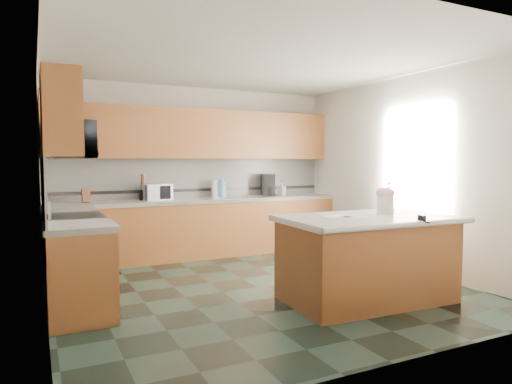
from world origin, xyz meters
TOP-DOWN VIEW (x-y plane):
  - floor at (0.00, 0.00)m, footprint 4.60×4.60m
  - ceiling at (0.00, 0.00)m, footprint 4.60×4.60m
  - wall_back at (0.00, 2.32)m, footprint 4.60×0.04m
  - wall_front at (0.00, -2.32)m, footprint 4.60×0.04m
  - wall_left at (-2.32, 0.00)m, footprint 0.04×4.60m
  - wall_right at (2.32, 0.00)m, footprint 0.04×4.60m
  - back_base_cab at (0.00, 2.00)m, footprint 4.60×0.60m
  - back_countertop at (0.00, 2.00)m, footprint 4.60×0.64m
  - back_upper_cab at (0.00, 2.13)m, footprint 4.60×0.33m
  - back_backsplash at (0.00, 2.29)m, footprint 4.60×0.02m
  - back_accent_band at (0.00, 2.28)m, footprint 4.60×0.01m
  - left_base_cab_rear at (-2.00, 1.29)m, footprint 0.60×0.82m
  - left_counter_rear at (-2.00, 1.29)m, footprint 0.64×0.82m
  - left_base_cab_front at (-2.00, -0.24)m, footprint 0.60×0.72m
  - left_counter_front at (-2.00, -0.24)m, footprint 0.64×0.72m
  - left_backsplash at (-2.29, 0.55)m, footprint 0.02×2.30m
  - left_accent_band at (-2.28, 0.55)m, footprint 0.01×2.30m
  - left_upper_cab_rear at (-2.13, 1.42)m, footprint 0.33×1.09m
  - left_upper_cab_front at (-2.13, -0.24)m, footprint 0.33×0.72m
  - range_body at (-2.00, 0.50)m, footprint 0.60×0.76m
  - range_oven_door at (-1.71, 0.50)m, footprint 0.02×0.68m
  - range_cooktop at (-2.00, 0.50)m, footprint 0.62×0.78m
  - range_handle at (-1.68, 0.50)m, footprint 0.02×0.66m
  - range_backguard at (-2.26, 0.50)m, footprint 0.06×0.76m
  - microwave at (-2.00, 0.50)m, footprint 0.50×0.73m
  - island_base at (0.84, -0.97)m, footprint 1.77×1.06m
  - island_top at (0.84, -0.97)m, footprint 1.88×1.17m
  - island_bullnose at (0.84, -1.52)m, footprint 1.84×0.13m
  - treat_jar at (1.18, -0.86)m, footprint 0.24×0.24m
  - treat_jar_lid at (1.18, -0.86)m, footprint 0.21×0.21m
  - treat_jar_knob at (1.18, -0.86)m, footprint 0.07×0.02m
  - treat_jar_knob_end_l at (1.15, -0.86)m, footprint 0.04×0.04m
  - treat_jar_knob_end_r at (1.21, -0.86)m, footprint 0.04×0.04m
  - soap_bottle_island at (1.28, -0.81)m, footprint 0.18×0.18m
  - paper_sheet_a at (0.52, -0.88)m, footprint 0.28×0.22m
  - paper_sheet_b at (0.68, -0.99)m, footprint 0.32×0.28m
  - clamp_body at (1.09, -1.50)m, footprint 0.05×0.11m
  - clamp_handle at (1.09, -1.56)m, footprint 0.02×0.07m
  - knife_block at (-1.72, 2.05)m, footprint 0.12×0.15m
  - utensil_crock at (-0.90, 2.08)m, footprint 0.13×0.13m
  - utensil_bundle at (-0.90, 2.08)m, footprint 0.07×0.07m
  - toaster_oven at (-0.71, 2.05)m, footprint 0.47×0.37m
  - toaster_oven_door at (-0.71, 1.91)m, footprint 0.38×0.01m
  - paper_towel at (0.27, 2.10)m, footprint 0.12×0.12m
  - paper_towel_base at (0.27, 2.10)m, footprint 0.19×0.19m
  - water_jug at (0.36, 2.06)m, footprint 0.16×0.16m
  - water_jug_neck at (0.36, 2.06)m, footprint 0.08×0.08m
  - coffee_maker at (1.22, 2.08)m, footprint 0.29×0.30m
  - coffee_carafe at (1.22, 2.03)m, footprint 0.15×0.15m
  - soap_bottle_back at (1.48, 2.05)m, footprint 0.14×0.14m
  - soap_back_cap at (1.48, 2.05)m, footprint 0.02×0.02m
  - window_light_proxy at (2.29, -0.20)m, footprint 0.02×1.40m

SIDE VIEW (x-z plane):
  - floor at x=0.00m, z-range 0.00..0.00m
  - range_oven_door at x=-1.71m, z-range 0.12..0.68m
  - back_base_cab at x=0.00m, z-range 0.00..0.86m
  - left_base_cab_rear at x=-2.00m, z-range 0.00..0.86m
  - left_base_cab_front at x=-2.00m, z-range 0.00..0.86m
  - island_base at x=0.84m, z-range 0.00..0.86m
  - range_body at x=-2.00m, z-range 0.00..0.88m
  - range_handle at x=-1.68m, z-range 0.77..0.79m
  - back_countertop at x=0.00m, z-range 0.86..0.92m
  - left_counter_rear at x=-2.00m, z-range 0.86..0.92m
  - left_counter_front at x=-2.00m, z-range 0.86..0.92m
  - island_top at x=0.84m, z-range 0.86..0.92m
  - island_bullnose at x=0.84m, z-range 0.86..0.92m
  - range_cooktop at x=-2.00m, z-range 0.88..0.92m
  - clamp_handle at x=1.09m, z-range 0.90..0.92m
  - paper_sheet_a at x=0.52m, z-range 0.92..0.92m
  - paper_sheet_b at x=0.68m, z-range 0.92..0.92m
  - paper_towel_base at x=0.27m, z-range 0.92..0.93m
  - clamp_body at x=1.09m, z-range 0.88..0.98m
  - coffee_carafe at x=1.22m, z-range 0.92..1.07m
  - utensil_crock at x=-0.90m, z-range 0.92..1.08m
  - knife_block at x=-1.72m, z-range 0.91..1.13m
  - range_backguard at x=-2.26m, z-range 0.93..1.11m
  - treat_jar at x=1.18m, z-range 0.92..1.12m
  - soap_bottle_back at x=1.48m, z-range 0.92..1.15m
  - back_accent_band at x=0.00m, z-range 1.02..1.06m
  - left_accent_band at x=-2.28m, z-range 1.02..1.06m
  - toaster_oven at x=-0.71m, z-range 0.92..1.16m
  - toaster_oven_door at x=-0.71m, z-range 0.94..1.14m
  - water_jug at x=0.36m, z-range 0.92..1.19m
  - paper_towel at x=0.27m, z-range 0.92..1.20m
  - soap_bottle_island at x=1.28m, z-range 0.92..1.27m
  - coffee_maker at x=1.22m, z-range 0.92..1.29m
  - treat_jar_lid at x=1.18m, z-range 1.09..1.22m
  - soap_back_cap at x=1.48m, z-range 1.15..1.18m
  - treat_jar_knob at x=1.18m, z-range 1.19..1.21m
  - treat_jar_knob_end_l at x=1.15m, z-range 1.18..1.22m
  - treat_jar_knob_end_r at x=1.21m, z-range 1.18..1.22m
  - utensil_bundle at x=-0.90m, z-range 1.08..1.32m
  - water_jug_neck at x=0.36m, z-range 1.19..1.22m
  - back_backsplash at x=0.00m, z-range 0.92..1.55m
  - left_backsplash at x=-2.29m, z-range 0.92..1.55m
  - wall_back at x=0.00m, z-range 0.00..2.70m
  - wall_front at x=0.00m, z-range 0.00..2.70m
  - wall_left at x=-2.32m, z-range 0.00..2.70m
  - wall_right at x=2.32m, z-range 0.00..2.70m
  - window_light_proxy at x=2.29m, z-range 0.95..2.05m
  - microwave at x=-2.00m, z-range 1.53..1.94m
  - back_upper_cab at x=0.00m, z-range 1.55..2.33m
  - left_upper_cab_rear at x=-2.13m, z-range 1.55..2.33m
  - left_upper_cab_front at x=-2.13m, z-range 1.55..2.33m
  - ceiling at x=0.00m, z-range 2.70..2.70m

